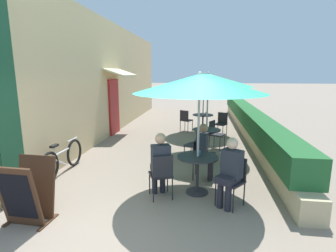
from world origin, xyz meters
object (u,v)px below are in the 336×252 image
(patio_umbrella_mid, at_px, (208,80))
(bicycle_leaning, at_px, (63,159))
(seated_patron_near_right, at_px, (205,149))
(coffee_cup_far, at_px, (206,113))
(cafe_chair_near_back, at_px, (162,173))
(patio_umbrella_near, at_px, (200,84))
(coffee_cup_near, at_px, (199,153))
(cafe_chair_near_right, at_px, (199,156))
(cafe_chair_near_left, at_px, (233,177))
(seated_patron_near_left, at_px, (230,170))
(cafe_chair_far_left, at_px, (221,122))
(cafe_chair_mid_left, at_px, (215,132))
(cafe_chair_far_right, at_px, (186,119))
(patio_table_mid, at_px, (206,136))
(seated_patron_near_back, at_px, (160,162))
(patio_umbrella_far, at_px, (204,78))
(menu_board, at_px, (28,192))
(coffee_cup_mid, at_px, (205,127))
(cafe_chair_mid_right, at_px, (196,143))
(patio_table_far, at_px, (203,120))
(patio_table_near, at_px, (198,166))

(patio_umbrella_mid, relative_size, bicycle_leaning, 1.39)
(seated_patron_near_right, bearing_deg, coffee_cup_far, -173.31)
(cafe_chair_near_back, bearing_deg, patio_umbrella_near, 5.91)
(coffee_cup_near, bearing_deg, patio_umbrella_near, -102.33)
(cafe_chair_near_right, relative_size, coffee_cup_near, 9.67)
(cafe_chair_near_left, relative_size, patio_umbrella_mid, 0.36)
(patio_umbrella_near, bearing_deg, cafe_chair_near_left, -31.44)
(seated_patron_near_left, distance_m, cafe_chair_far_left, 5.45)
(cafe_chair_mid_left, relative_size, cafe_chair_far_left, 1.00)
(patio_umbrella_near, relative_size, bicycle_leaning, 1.39)
(cafe_chair_far_right, bearing_deg, patio_umbrella_near, -56.30)
(cafe_chair_near_back, distance_m, cafe_chair_mid_left, 3.74)
(patio_table_mid, relative_size, coffee_cup_far, 8.87)
(cafe_chair_far_right, bearing_deg, patio_umbrella_mid, -47.49)
(cafe_chair_far_right, bearing_deg, seated_patron_near_right, -53.79)
(patio_table_mid, bearing_deg, seated_patron_near_back, -107.62)
(seated_patron_near_left, xyz_separation_m, cafe_chair_far_right, (-1.20, 5.98, -0.17))
(cafe_chair_far_right, xyz_separation_m, coffee_cup_far, (0.81, -0.18, 0.28))
(patio_table_mid, bearing_deg, patio_umbrella_far, 92.62)
(menu_board, bearing_deg, seated_patron_near_back, 33.51)
(cafe_chair_near_left, relative_size, menu_board, 0.86)
(seated_patron_near_left, distance_m, cafe_chair_far_right, 6.10)
(patio_umbrella_mid, bearing_deg, cafe_chair_near_back, -106.24)
(coffee_cup_mid, height_order, cafe_chair_far_right, cafe_chair_far_right)
(cafe_chair_near_left, relative_size, cafe_chair_near_back, 1.00)
(patio_umbrella_near, distance_m, patio_umbrella_mid, 2.53)
(cafe_chair_mid_left, xyz_separation_m, coffee_cup_mid, (-0.33, -0.60, 0.28))
(cafe_chair_near_back, height_order, patio_umbrella_far, patio_umbrella_far)
(cafe_chair_near_left, xyz_separation_m, coffee_cup_mid, (-0.50, 3.01, 0.28))
(seated_patron_near_right, distance_m, cafe_chair_mid_right, 1.14)
(patio_umbrella_mid, height_order, patio_table_far, patio_umbrella_mid)
(cafe_chair_near_left, distance_m, cafe_chair_near_back, 1.29)
(patio_table_near, xyz_separation_m, cafe_chair_near_right, (0.02, 0.74, -0.03))
(cafe_chair_near_left, distance_m, menu_board, 3.39)
(cafe_chair_mid_right, height_order, coffee_cup_far, cafe_chair_mid_right)
(cafe_chair_near_right, bearing_deg, cafe_chair_near_left, 35.91)
(seated_patron_near_left, height_order, cafe_chair_mid_left, seated_patron_near_left)
(patio_table_near, distance_m, patio_table_far, 5.23)
(coffee_cup_mid, xyz_separation_m, coffee_cup_far, (0.05, 2.70, 0.00))
(cafe_chair_near_right, xyz_separation_m, seated_patron_near_right, (0.11, -0.01, 0.17))
(cafe_chair_far_left, distance_m, coffee_cup_far, 0.73)
(patio_table_near, distance_m, seated_patron_near_back, 0.75)
(coffee_cup_near, distance_m, coffee_cup_far, 5.26)
(cafe_chair_near_left, relative_size, seated_patron_near_back, 0.70)
(coffee_cup_near, height_order, bicycle_leaning, coffee_cup_near)
(coffee_cup_near, bearing_deg, patio_table_far, 89.46)
(patio_umbrella_mid, xyz_separation_m, cafe_chair_far_right, (-0.82, 2.98, -1.62))
(patio_table_far, bearing_deg, seated_patron_near_left, -84.97)
(cafe_chair_mid_left, distance_m, bicycle_leaning, 4.47)
(patio_umbrella_far, bearing_deg, cafe_chair_near_back, -97.30)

